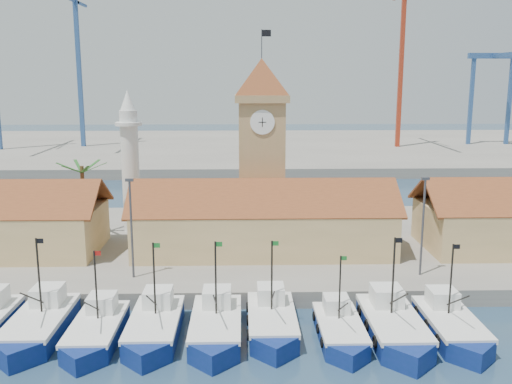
{
  "coord_description": "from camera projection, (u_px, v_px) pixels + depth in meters",
  "views": [
    {
      "loc": [
        -2.21,
        -37.04,
        19.18
      ],
      "look_at": [
        -0.81,
        18.0,
        8.06
      ],
      "focal_mm": 40.0,
      "sensor_mm": 36.0,
      "label": 1
    }
  ],
  "objects": [
    {
      "name": "ground",
      "position": [
        274.0,
        354.0,
        40.15
      ],
      "size": [
        400.0,
        400.0,
        0.0
      ],
      "primitive_type": "plane",
      "color": "#1B2E48",
      "rests_on": "ground"
    },
    {
      "name": "quay",
      "position": [
        262.0,
        246.0,
        63.52
      ],
      "size": [
        140.0,
        32.0,
        1.5
      ],
      "primitive_type": "cube",
      "color": "gray",
      "rests_on": "ground"
    },
    {
      "name": "terminal",
      "position": [
        250.0,
        149.0,
        147.74
      ],
      "size": [
        240.0,
        80.0,
        2.0
      ],
      "primitive_type": "cube",
      "color": "gray",
      "rests_on": "ground"
    },
    {
      "name": "boat_1",
      "position": [
        38.0,
        328.0,
        42.56
      ],
      "size": [
        3.81,
        10.44,
        7.9
      ],
      "color": "navy",
      "rests_on": "ground"
    },
    {
      "name": "boat_2",
      "position": [
        96.0,
        333.0,
        41.8
      ],
      "size": [
        3.46,
        9.47,
        7.17
      ],
      "color": "navy",
      "rests_on": "ground"
    },
    {
      "name": "boat_3",
      "position": [
        154.0,
        329.0,
        42.41
      ],
      "size": [
        3.67,
        10.04,
        7.6
      ],
      "color": "navy",
      "rests_on": "ground"
    },
    {
      "name": "boat_4",
      "position": [
        216.0,
        329.0,
        42.36
      ],
      "size": [
        3.72,
        10.18,
        7.7
      ],
      "color": "navy",
      "rests_on": "ground"
    },
    {
      "name": "boat_5",
      "position": [
        272.0,
        324.0,
        43.29
      ],
      "size": [
        3.61,
        9.88,
        7.48
      ],
      "color": "navy",
      "rests_on": "ground"
    },
    {
      "name": "boat_6",
      "position": [
        340.0,
        332.0,
        42.09
      ],
      "size": [
        3.22,
        8.83,
        6.68
      ],
      "color": "navy",
      "rests_on": "ground"
    },
    {
      "name": "boat_7",
      "position": [
        394.0,
        329.0,
        42.26
      ],
      "size": [
        3.88,
        10.63,
        8.04
      ],
      "color": "navy",
      "rests_on": "ground"
    },
    {
      "name": "boat_8",
      "position": [
        452.0,
        328.0,
        42.54
      ],
      "size": [
        3.59,
        9.84,
        7.45
      ],
      "color": "navy",
      "rests_on": "ground"
    },
    {
      "name": "hall_center",
      "position": [
        263.0,
        227.0,
        58.96
      ],
      "size": [
        27.04,
        10.13,
        7.61
      ],
      "color": "tan",
      "rests_on": "quay"
    },
    {
      "name": "clock_tower",
      "position": [
        261.0,
        143.0,
        63.25
      ],
      "size": [
        5.8,
        5.8,
        22.7
      ],
      "color": "tan",
      "rests_on": "quay"
    },
    {
      "name": "minaret",
      "position": [
        130.0,
        161.0,
        65.29
      ],
      "size": [
        3.0,
        3.0,
        16.3
      ],
      "color": "silver",
      "rests_on": "quay"
    },
    {
      "name": "palm_tree",
      "position": [
        83.0,
        195.0,
        63.89
      ],
      "size": [
        5.6,
        5.03,
        8.39
      ],
      "color": "brown",
      "rests_on": "quay"
    },
    {
      "name": "lamp_posts",
      "position": [
        272.0,
        223.0,
        50.64
      ],
      "size": [
        80.7,
        0.25,
        9.03
      ],
      "color": "#3F3F44",
      "rests_on": "quay"
    },
    {
      "name": "crane_blue_near",
      "position": [
        76.0,
        48.0,
        138.33
      ],
      "size": [
        1.0,
        33.37,
        43.19
      ],
      "color": "#2D528A",
      "rests_on": "terminal"
    },
    {
      "name": "crane_red_right",
      "position": [
        403.0,
        45.0,
        137.48
      ],
      "size": [
        1.0,
        31.65,
        44.77
      ],
      "color": "#A33019",
      "rests_on": "terminal"
    },
    {
      "name": "gantry",
      "position": [
        498.0,
        74.0,
        142.22
      ],
      "size": [
        13.0,
        22.0,
        23.2
      ],
      "color": "#2D528A",
      "rests_on": "terminal"
    }
  ]
}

